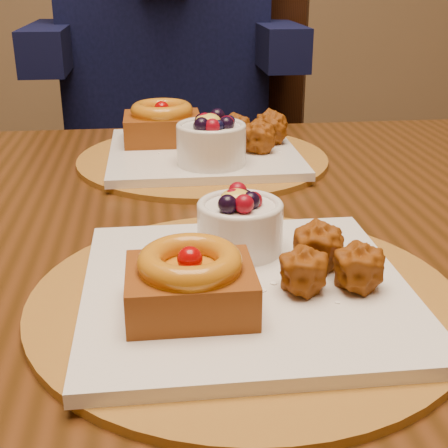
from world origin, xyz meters
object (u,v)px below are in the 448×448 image
at_px(place_setting_near, 242,278).
at_px(chair_far, 193,175).
at_px(dining_table, 219,270).
at_px(place_setting_far, 201,144).

relative_size(place_setting_near, chair_far, 0.38).
relative_size(dining_table, chair_far, 1.59).
distance_m(dining_table, place_setting_far, 0.24).
height_order(dining_table, place_setting_near, place_setting_near).
relative_size(place_setting_far, chair_far, 0.38).
height_order(dining_table, chair_far, chair_far).
bearing_deg(place_setting_far, place_setting_near, -89.83).
relative_size(dining_table, place_setting_far, 4.21).
distance_m(dining_table, chair_far, 0.78).
distance_m(place_setting_far, chair_far, 0.60).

